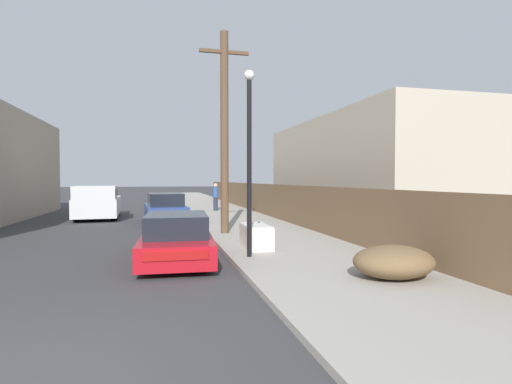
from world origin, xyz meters
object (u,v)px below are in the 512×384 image
(car_parked_mid, at_px, (165,209))
(street_lamp, at_px, (249,149))
(brush_pile, at_px, (394,262))
(pedestrian, at_px, (216,197))
(discarded_fridge, at_px, (256,236))
(parked_sports_car_red, at_px, (177,238))
(utility_pole, at_px, (224,130))
(pickup_truck, at_px, (98,202))

(car_parked_mid, distance_m, street_lamp, 9.73)
(street_lamp, relative_size, brush_pile, 2.85)
(street_lamp, bearing_deg, pedestrian, 85.11)
(discarded_fridge, xyz_separation_m, parked_sports_car_red, (-2.27, -0.61, 0.11))
(utility_pole, relative_size, pedestrian, 4.28)
(discarded_fridge, distance_m, parked_sports_car_red, 2.36)
(car_parked_mid, distance_m, utility_pole, 6.06)
(street_lamp, bearing_deg, car_parked_mid, 101.60)
(street_lamp, distance_m, brush_pile, 4.36)
(car_parked_mid, bearing_deg, brush_pile, -74.90)
(street_lamp, xyz_separation_m, brush_pile, (2.29, -2.83, -2.40))
(discarded_fridge, xyz_separation_m, pedestrian, (0.79, 13.69, 0.55))
(pedestrian, bearing_deg, street_lamp, -94.89)
(brush_pile, bearing_deg, pickup_truck, 116.46)
(discarded_fridge, bearing_deg, utility_pole, 98.36)
(discarded_fridge, height_order, pedestrian, pedestrian)
(car_parked_mid, distance_m, brush_pile, 12.83)
(pedestrian, bearing_deg, car_parked_mid, -119.22)
(car_parked_mid, xyz_separation_m, pedestrian, (3.19, 5.70, 0.33))
(street_lamp, bearing_deg, discarded_fridge, 69.11)
(parked_sports_car_red, xyz_separation_m, street_lamp, (1.78, -0.68, 2.29))
(parked_sports_car_red, bearing_deg, utility_pole, 66.95)
(parked_sports_car_red, xyz_separation_m, pedestrian, (3.06, 14.30, 0.44))
(discarded_fridge, relative_size, street_lamp, 0.34)
(parked_sports_car_red, xyz_separation_m, utility_pole, (1.90, 3.88, 3.32))
(pickup_truck, bearing_deg, brush_pile, 113.70)
(discarded_fridge, distance_m, pedestrian, 13.72)
(pickup_truck, xyz_separation_m, utility_pole, (5.43, -7.88, 3.00))
(brush_pile, bearing_deg, discarded_fridge, 113.57)
(discarded_fridge, bearing_deg, car_parked_mid, 108.63)
(car_parked_mid, xyz_separation_m, street_lamp, (1.91, -9.28, 2.18))
(pedestrian, bearing_deg, brush_pile, -86.75)
(parked_sports_car_red, relative_size, street_lamp, 0.99)
(parked_sports_car_red, xyz_separation_m, pickup_truck, (-3.53, 11.75, 0.32))
(car_parked_mid, relative_size, pedestrian, 2.47)
(utility_pole, xyz_separation_m, pedestrian, (1.16, 10.42, -2.89))
(discarded_fridge, distance_m, pickup_truck, 12.57)
(utility_pole, relative_size, street_lamp, 1.55)
(car_parked_mid, height_order, utility_pole, utility_pole)
(pickup_truck, relative_size, brush_pile, 3.22)
(pickup_truck, bearing_deg, parked_sports_car_red, 103.94)
(discarded_fridge, bearing_deg, street_lamp, -108.97)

